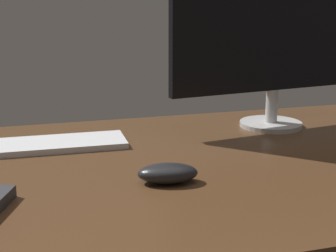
% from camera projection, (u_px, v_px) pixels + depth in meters
% --- Properties ---
extents(desk, '(1.40, 0.84, 0.02)m').
position_uv_depth(desk, '(182.00, 165.00, 1.05)').
color(desk, '#4C301C').
rests_on(desk, ground).
extents(monitor, '(0.61, 0.17, 0.50)m').
position_uv_depth(monitor, '(276.00, 23.00, 1.27)').
color(monitor, '#BABABA').
rests_on(monitor, desk).
extents(keyboard, '(0.35, 0.13, 0.01)m').
position_uv_depth(keyboard, '(51.00, 144.00, 1.14)').
color(keyboard, silver).
rests_on(keyboard, desk).
extents(computer_mouse, '(0.12, 0.08, 0.04)m').
position_uv_depth(computer_mouse, '(168.00, 173.00, 0.92)').
color(computer_mouse, black).
rests_on(computer_mouse, desk).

